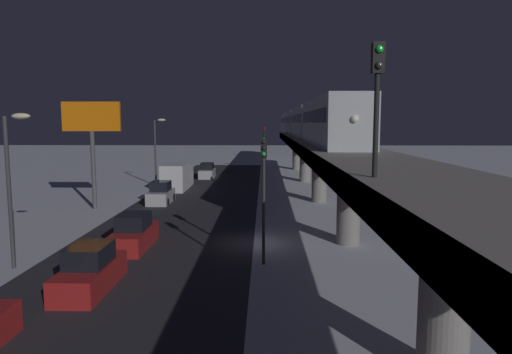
% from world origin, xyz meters
% --- Properties ---
extents(ground_plane, '(240.00, 240.00, 0.00)m').
position_xyz_m(ground_plane, '(0.00, 0.00, 0.00)').
color(ground_plane, silver).
extents(avenue_asphalt, '(11.00, 102.05, 0.01)m').
position_xyz_m(avenue_asphalt, '(5.31, 0.00, 0.00)').
color(avenue_asphalt, '#28282D').
rests_on(avenue_asphalt, ground_plane).
extents(elevated_railway, '(5.00, 102.05, 5.53)m').
position_xyz_m(elevated_railway, '(-5.73, 0.00, 4.77)').
color(elevated_railway, gray).
rests_on(elevated_railway, ground_plane).
extents(subway_train, '(2.94, 74.07, 3.40)m').
position_xyz_m(subway_train, '(-5.82, -35.85, 7.31)').
color(subway_train, '#B7BABF').
rests_on(subway_train, elevated_railway).
extents(rail_signal, '(0.36, 0.41, 4.00)m').
position_xyz_m(rail_signal, '(-4.17, 12.98, 8.26)').
color(rail_signal, black).
rests_on(rail_signal, elevated_railway).
extents(sedan_silver, '(1.91, 4.13, 1.97)m').
position_xyz_m(sedan_silver, '(8.51, -13.76, 0.78)').
color(sedan_silver, '#B2B2B7').
rests_on(sedan_silver, ground_plane).
extents(sedan_red, '(1.80, 4.69, 1.97)m').
position_xyz_m(sedan_red, '(6.71, 7.78, 0.80)').
color(sedan_red, '#A51E1E').
rests_on(sedan_red, ground_plane).
extents(sedan_red_3, '(1.80, 4.73, 1.97)m').
position_xyz_m(sedan_red_3, '(6.71, 1.07, 0.80)').
color(sedan_red_3, '#A51E1E').
rests_on(sedan_red_3, ground_plane).
extents(sedan_silver_3, '(1.80, 4.10, 1.97)m').
position_xyz_m(sedan_silver_3, '(6.71, -32.79, 0.80)').
color(sedan_silver_3, '#B2B2B7').
rests_on(sedan_silver_3, ground_plane).
extents(box_truck, '(2.40, 7.40, 2.80)m').
position_xyz_m(box_truck, '(8.71, -22.77, 1.35)').
color(box_truck, silver).
rests_on(box_truck, ground_plane).
extents(traffic_light_near, '(0.32, 0.44, 6.40)m').
position_xyz_m(traffic_light_near, '(-0.79, 4.12, 4.20)').
color(traffic_light_near, '#2D2D2D').
rests_on(traffic_light_near, ground_plane).
extents(traffic_light_mid, '(0.32, 0.44, 6.40)m').
position_xyz_m(traffic_light_mid, '(-0.79, -18.97, 4.20)').
color(traffic_light_mid, '#2D2D2D').
rests_on(traffic_light_mid, ground_plane).
extents(traffic_light_far, '(0.32, 0.44, 6.40)m').
position_xyz_m(traffic_light_far, '(-0.79, -42.06, 4.20)').
color(traffic_light_far, '#2D2D2D').
rests_on(traffic_light_far, ground_plane).
extents(traffic_light_distant, '(0.32, 0.44, 6.40)m').
position_xyz_m(traffic_light_distant, '(-0.79, -65.15, 4.20)').
color(traffic_light_distant, '#2D2D2D').
rests_on(traffic_light_distant, ground_plane).
extents(commercial_billboard, '(4.80, 0.36, 8.90)m').
position_xyz_m(commercial_billboard, '(13.41, -10.81, 6.83)').
color(commercial_billboard, '#4C4C51').
rests_on(commercial_billboard, ground_plane).
extents(street_lamp_near, '(1.35, 0.44, 7.65)m').
position_xyz_m(street_lamp_near, '(11.38, 5.00, 4.81)').
color(street_lamp_near, '#38383D').
rests_on(street_lamp_near, ground_plane).
extents(street_lamp_far, '(1.35, 0.44, 7.65)m').
position_xyz_m(street_lamp_far, '(11.38, -25.00, 4.81)').
color(street_lamp_far, '#38383D').
rests_on(street_lamp_far, ground_plane).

